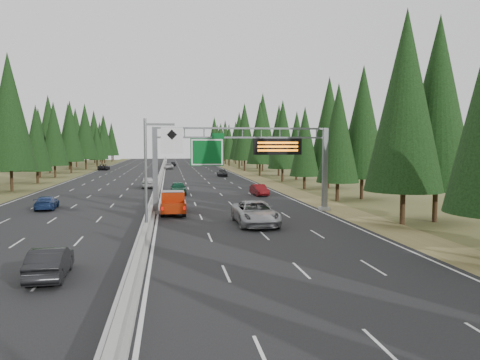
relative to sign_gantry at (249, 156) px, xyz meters
name	(u,v)px	position (x,y,z in m)	size (l,w,h in m)	color
road	(161,179)	(-8.92, 45.12, -5.23)	(32.00, 260.00, 0.08)	black
shoulder_right	(255,178)	(8.88, 45.12, -5.24)	(3.60, 260.00, 0.06)	olive
shoulder_left	(60,180)	(-26.72, 45.12, -5.24)	(3.60, 260.00, 0.06)	#4B4C23
median_barrier	(161,177)	(-8.92, 45.12, -4.85)	(0.70, 260.00, 0.85)	gray
sign_gantry	(249,156)	(0.00, 0.00, 0.00)	(16.75, 0.98, 7.80)	slate
hov_sign_pole	(154,168)	(-8.33, -9.92, -0.54)	(2.80, 0.50, 8.00)	slate
tree_row_right	(298,127)	(13.24, 30.80, 3.94)	(11.89, 245.36, 18.79)	black
tree_row_left	(22,125)	(-30.95, 38.36, 4.24)	(12.42, 243.09, 18.88)	black
silver_minivan	(255,213)	(-0.73, -6.94, -4.28)	(3.03, 6.57, 1.83)	#9E9EA2
red_pickup	(173,201)	(-7.01, 0.21, -4.10)	(2.16, 6.04, 1.97)	black
car_ahead_green	(178,188)	(-6.21, 16.65, -4.39)	(1.89, 4.70, 1.60)	#124F33
car_ahead_dkred	(259,190)	(3.62, 13.81, -4.51)	(1.44, 4.13, 1.36)	#5B0D10
car_ahead_dkgrey	(222,173)	(3.05, 49.22, -4.52)	(1.87, 4.61, 1.34)	black
car_ahead_white	(169,166)	(-7.41, 80.20, -4.49)	(2.31, 5.00, 1.39)	silver
car_ahead_far	(173,164)	(-6.23, 95.84, -4.51)	(1.60, 3.98, 1.36)	black
car_onc_near	(50,262)	(-12.88, -19.88, -4.46)	(1.55, 4.44, 1.46)	black
car_onc_blue	(47,203)	(-19.05, 4.63, -4.54)	(1.82, 4.48, 1.30)	navy
car_onc_white	(148,182)	(-10.42, 26.51, -4.39)	(1.90, 4.72, 1.61)	silver
car_onc_far	(104,167)	(-23.42, 77.58, -4.44)	(2.47, 5.36, 1.49)	black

